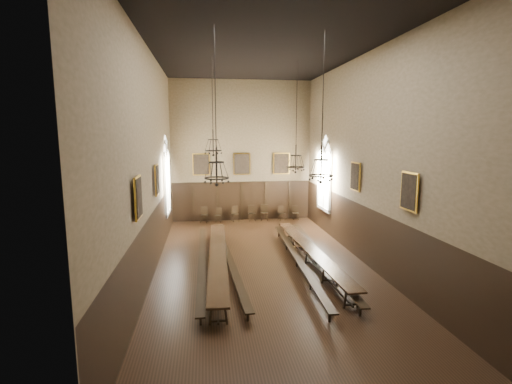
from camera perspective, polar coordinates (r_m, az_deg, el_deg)
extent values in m
cube|color=black|center=(16.08, 1.09, -11.51)|extent=(9.00, 18.00, 0.02)
cube|color=black|center=(15.46, 1.19, 21.65)|extent=(9.00, 18.00, 0.02)
cube|color=#806B4E|center=(24.04, -2.23, 6.26)|extent=(9.00, 0.02, 9.00)
cube|color=#806B4E|center=(6.43, 13.76, -1.10)|extent=(9.00, 0.02, 9.00)
cube|color=#806B4E|center=(15.09, -16.09, 4.39)|extent=(0.02, 18.00, 9.00)
cube|color=#806B4E|center=(16.43, 16.92, 4.69)|extent=(0.02, 18.00, 9.00)
cube|color=black|center=(15.51, -5.89, -9.43)|extent=(1.02, 9.83, 0.07)
cube|color=black|center=(16.35, 8.45, -8.68)|extent=(0.98, 9.22, 0.06)
cube|color=black|center=(15.85, -8.32, -10.22)|extent=(0.34, 10.09, 0.05)
cube|color=black|center=(15.85, -4.13, -10.18)|extent=(0.85, 9.92, 0.05)
cube|color=black|center=(16.07, 6.29, -9.88)|extent=(0.68, 10.30, 0.05)
cube|color=black|center=(16.55, 9.84, -9.41)|extent=(0.74, 10.28, 0.05)
cube|color=black|center=(23.90, -8.02, -3.59)|extent=(0.51, 0.51, 0.05)
cube|color=black|center=(24.03, -8.03, -2.89)|extent=(0.44, 0.12, 0.52)
cube|color=black|center=(23.93, -5.81, -3.63)|extent=(0.50, 0.50, 0.05)
cube|color=black|center=(24.04, -5.83, -2.99)|extent=(0.40, 0.15, 0.48)
cube|color=black|center=(24.12, -3.20, -3.43)|extent=(0.51, 0.51, 0.05)
cube|color=black|center=(24.24, -3.24, -2.75)|extent=(0.43, 0.13, 0.51)
cube|color=black|center=(24.19, -0.62, -3.34)|extent=(0.45, 0.45, 0.05)
cube|color=black|center=(24.32, -0.68, -2.64)|extent=(0.44, 0.05, 0.53)
cube|color=black|center=(24.33, 1.29, -3.24)|extent=(0.50, 0.50, 0.05)
cube|color=black|center=(24.47, 1.22, -2.53)|extent=(0.46, 0.09, 0.54)
cube|color=black|center=(24.41, 3.96, -3.34)|extent=(0.49, 0.49, 0.05)
cube|color=black|center=(24.53, 3.88, -2.70)|extent=(0.41, 0.13, 0.49)
cube|color=black|center=(24.69, 6.09, -3.26)|extent=(0.40, 0.40, 0.05)
cube|color=black|center=(24.80, 6.01, -2.65)|extent=(0.40, 0.04, 0.47)
cylinder|color=black|center=(17.56, -6.74, 14.74)|extent=(0.03, 0.03, 3.19)
torus|color=black|center=(17.48, -6.59, 6.34)|extent=(0.79, 0.79, 0.05)
torus|color=black|center=(17.46, -6.62, 8.01)|extent=(0.50, 0.50, 0.04)
cylinder|color=black|center=(17.46, -6.62, 7.71)|extent=(0.06, 0.06, 1.11)
cylinder|color=black|center=(17.93, 6.29, 13.49)|extent=(0.03, 0.03, 3.90)
torus|color=black|center=(17.94, 6.13, 3.82)|extent=(0.87, 0.87, 0.05)
torus|color=black|center=(17.90, 6.16, 5.62)|extent=(0.55, 0.55, 0.04)
cylinder|color=black|center=(17.91, 6.15, 5.29)|extent=(0.06, 0.06, 1.23)
cylinder|color=black|center=(12.43, -6.30, 15.70)|extent=(0.03, 0.03, 3.85)
torus|color=black|center=(12.43, -6.07, 2.13)|extent=(0.82, 0.82, 0.05)
torus|color=black|center=(12.38, -6.11, 4.58)|extent=(0.52, 0.52, 0.04)
cylinder|color=black|center=(12.38, -6.11, 4.13)|extent=(0.06, 0.06, 1.16)
cylinder|color=black|center=(13.20, 10.31, 15.34)|extent=(0.03, 0.03, 3.79)
torus|color=black|center=(13.18, 9.96, 2.50)|extent=(0.85, 0.85, 0.05)
torus|color=black|center=(13.14, 10.02, 4.90)|extent=(0.54, 0.54, 0.04)
cylinder|color=black|center=(13.14, 10.01, 4.46)|extent=(0.06, 0.06, 1.21)
cube|color=gold|center=(23.85, -8.43, 4.22)|extent=(1.10, 0.12, 1.40)
cube|color=black|center=(23.85, -8.43, 4.22)|extent=(0.98, 0.02, 1.28)
cube|color=gold|center=(23.96, -2.19, 4.33)|extent=(1.10, 0.12, 1.40)
cube|color=black|center=(23.96, -2.19, 4.33)|extent=(0.98, 0.02, 1.28)
cube|color=gold|center=(24.36, 3.93, 4.39)|extent=(1.10, 0.12, 1.40)
cube|color=black|center=(24.36, 3.93, 4.39)|extent=(0.98, 0.02, 1.28)
cube|color=gold|center=(16.13, -15.01, 1.84)|extent=(0.12, 1.00, 1.30)
cube|color=black|center=(16.13, -15.01, 1.84)|extent=(0.02, 0.88, 1.18)
cube|color=gold|center=(11.72, -17.69, -0.82)|extent=(0.12, 1.00, 1.30)
cube|color=black|center=(11.72, -17.69, -0.82)|extent=(0.02, 0.88, 1.18)
cube|color=gold|center=(17.36, 15.04, 2.32)|extent=(0.12, 1.00, 1.30)
cube|color=black|center=(17.36, 15.04, 2.32)|extent=(0.02, 0.88, 1.18)
cube|color=gold|center=(13.37, 22.50, 0.07)|extent=(0.12, 1.00, 1.30)
cube|color=black|center=(13.37, 22.50, 0.07)|extent=(0.02, 0.88, 1.18)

